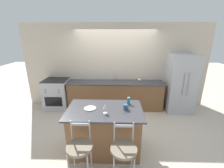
{
  "coord_description": "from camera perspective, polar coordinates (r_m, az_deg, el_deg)",
  "views": [
    {
      "loc": [
        0.01,
        -4.22,
        2.34
      ],
      "look_at": [
        -0.08,
        -0.62,
        1.15
      ],
      "focal_mm": 24.0,
      "sensor_mm": 36.0,
      "label": 1
    }
  ],
  "objects": [
    {
      "name": "ground_plane",
      "position": [
        4.83,
        1.17,
        -10.73
      ],
      "size": [
        18.0,
        18.0,
        0.0
      ],
      "primitive_type": "plane",
      "color": "beige"
    },
    {
      "name": "wall_back",
      "position": [
        4.98,
        1.31,
        6.8
      ],
      "size": [
        6.0,
        0.07,
        2.7
      ],
      "color": "beige",
      "rests_on": "ground_plane"
    },
    {
      "name": "back_counter",
      "position": [
        4.95,
        1.23,
        -4.12
      ],
      "size": [
        3.06,
        0.64,
        0.91
      ],
      "color": "brown",
      "rests_on": "ground_plane"
    },
    {
      "name": "sink_faucet",
      "position": [
        4.94,
        1.28,
        3.04
      ],
      "size": [
        0.02,
        0.13,
        0.22
      ],
      "color": "#ADAFB5",
      "rests_on": "back_counter"
    },
    {
      "name": "kitchen_island",
      "position": [
        3.22,
        -2.73,
        -17.04
      ],
      "size": [
        1.49,
        0.91,
        0.95
      ],
      "color": "brown",
      "rests_on": "ground_plane"
    },
    {
      "name": "refrigerator",
      "position": [
        5.12,
        24.46,
        0.29
      ],
      "size": [
        0.81,
        0.78,
        1.81
      ],
      "color": "#ADAFB5",
      "rests_on": "ground_plane"
    },
    {
      "name": "oven_range",
      "position": [
        5.25,
        -20.17,
        -3.58
      ],
      "size": [
        0.74,
        0.69,
        0.98
      ],
      "color": "#ADAFB5",
      "rests_on": "ground_plane"
    },
    {
      "name": "bar_stool_near",
      "position": [
        2.66,
        -12.13,
        -24.04
      ],
      "size": [
        0.41,
        0.41,
        1.05
      ],
      "color": "#99999E",
      "rests_on": "ground_plane"
    },
    {
      "name": "bar_stool_far",
      "position": [
        2.58,
        4.44,
        -25.14
      ],
      "size": [
        0.41,
        0.41,
        1.05
      ],
      "color": "#99999E",
      "rests_on": "ground_plane"
    },
    {
      "name": "dinner_plate",
      "position": [
        3.02,
        -8.35,
        -9.1
      ],
      "size": [
        0.25,
        0.25,
        0.02
      ],
      "color": "beige",
      "rests_on": "kitchen_island"
    },
    {
      "name": "wine_glass",
      "position": [
        2.78,
        -2.68,
        -8.61
      ],
      "size": [
        0.07,
        0.07,
        0.19
      ],
      "color": "white",
      "rests_on": "kitchen_island"
    },
    {
      "name": "coffee_mug",
      "position": [
        2.96,
        5.25,
        -8.67
      ],
      "size": [
        0.12,
        0.09,
        0.1
      ],
      "color": "#335689",
      "rests_on": "kitchen_island"
    },
    {
      "name": "tumbler_cup",
      "position": [
        3.19,
        6.33,
        -6.29
      ],
      "size": [
        0.07,
        0.07,
        0.14
      ],
      "color": "teal",
      "rests_on": "kitchen_island"
    },
    {
      "name": "pumpkin_decoration",
      "position": [
        4.95,
        10.36,
        1.66
      ],
      "size": [
        0.12,
        0.12,
        0.11
      ],
      "color": "beige",
      "rests_on": "back_counter"
    }
  ]
}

